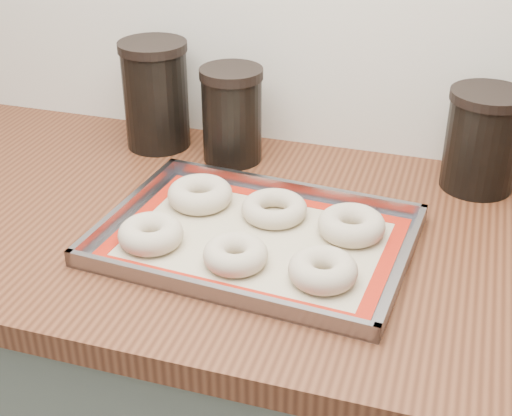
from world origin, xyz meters
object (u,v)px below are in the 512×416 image
(bagel_back_right, at_px, (351,225))
(bagel_front_mid, at_px, (235,254))
(bagel_front_right, at_px, (323,270))
(bagel_back_mid, at_px, (274,209))
(canister_left, at_px, (156,95))
(canister_mid, at_px, (232,115))
(bagel_front_left, at_px, (151,234))
(baking_tray, at_px, (256,238))
(bagel_back_left, at_px, (200,194))
(canister_right, at_px, (483,140))

(bagel_back_right, bearing_deg, bagel_front_mid, -138.18)
(bagel_front_right, bearing_deg, bagel_back_mid, 127.19)
(bagel_front_mid, distance_m, bagel_front_right, 0.13)
(canister_left, height_order, canister_mid, canister_left)
(bagel_front_left, bearing_deg, baking_tray, 22.00)
(bagel_back_left, distance_m, canister_mid, 0.20)
(baking_tray, relative_size, canister_right, 2.77)
(bagel_front_left, height_order, bagel_back_right, same)
(baking_tray, distance_m, bagel_back_right, 0.15)
(bagel_back_right, bearing_deg, canister_left, 151.54)
(bagel_back_mid, xyz_separation_m, canister_mid, (-0.14, 0.19, 0.07))
(bagel_front_mid, distance_m, canister_mid, 0.37)
(bagel_front_right, height_order, bagel_back_mid, bagel_front_right)
(bagel_front_left, height_order, bagel_front_right, same)
(bagel_back_left, height_order, canister_right, canister_right)
(baking_tray, bearing_deg, canister_mid, 115.84)
(canister_right, bearing_deg, bagel_back_left, -154.07)
(bagel_front_mid, relative_size, bagel_front_right, 0.97)
(canister_left, distance_m, canister_mid, 0.16)
(bagel_back_left, xyz_separation_m, bagel_back_right, (0.26, -0.02, -0.00))
(canister_mid, bearing_deg, canister_right, 2.84)
(bagel_back_mid, height_order, canister_mid, canister_mid)
(bagel_back_left, bearing_deg, baking_tray, -32.86)
(bagel_front_right, relative_size, bagel_back_left, 0.91)
(bagel_front_right, relative_size, canister_left, 0.48)
(bagel_back_mid, bearing_deg, baking_tray, -96.03)
(bagel_front_mid, distance_m, bagel_back_mid, 0.15)
(bagel_back_right, height_order, canister_right, canister_right)
(canister_mid, xyz_separation_m, canister_right, (0.44, 0.02, -0.00))
(bagel_back_mid, bearing_deg, bagel_back_left, 177.79)
(canister_left, distance_m, canister_right, 0.60)
(canister_right, bearing_deg, canister_mid, -177.16)
(baking_tray, bearing_deg, bagel_front_mid, -96.32)
(bagel_back_mid, bearing_deg, canister_mid, 125.29)
(bagel_back_left, relative_size, bagel_back_mid, 1.02)
(bagel_back_left, bearing_deg, canister_right, 25.93)
(bagel_back_right, bearing_deg, bagel_back_mid, 172.12)
(bagel_front_right, bearing_deg, bagel_back_right, 83.32)
(baking_tray, distance_m, bagel_front_mid, 0.08)
(baking_tray, bearing_deg, bagel_front_left, -158.00)
(bagel_front_left, distance_m, canister_right, 0.58)
(bagel_front_mid, height_order, bagel_back_mid, bagel_front_mid)
(bagel_back_mid, bearing_deg, bagel_back_right, -7.88)
(baking_tray, relative_size, bagel_back_mid, 4.61)
(baking_tray, relative_size, bagel_front_right, 4.97)
(bagel_back_left, xyz_separation_m, canister_mid, (-0.01, 0.19, 0.07))
(bagel_front_mid, bearing_deg, baking_tray, 83.68)
(bagel_front_left, xyz_separation_m, canister_right, (0.46, 0.35, 0.07))
(canister_right, bearing_deg, bagel_front_right, -117.72)
(bagel_front_left, distance_m, canister_left, 0.38)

